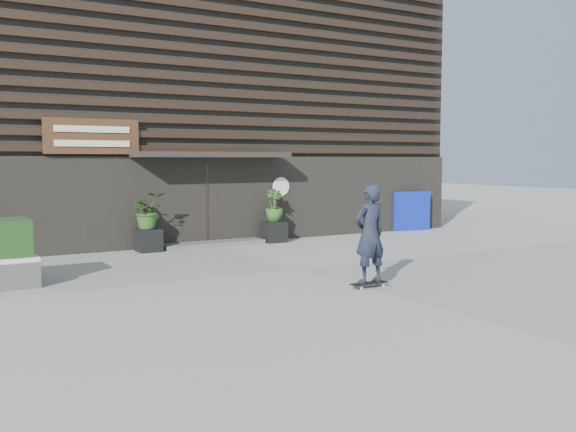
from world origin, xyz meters
TOP-DOWN VIEW (x-y plane):
  - ground at (0.00, 0.00)m, footprint 80.00×80.00m
  - entrance_step at (0.00, 4.60)m, footprint 3.00×0.80m
  - planter_pot_left at (-1.90, 4.40)m, footprint 0.60×0.60m
  - bamboo_left at (-1.90, 4.40)m, footprint 0.86×0.75m
  - planter_pot_right at (1.90, 4.40)m, footprint 0.60×0.60m
  - bamboo_right at (1.90, 4.40)m, footprint 0.54×0.54m
  - blue_tarp at (7.46, 4.70)m, footprint 1.43×0.30m
  - building at (-0.00, 9.96)m, footprint 18.00×11.00m
  - skateboarder at (0.09, -2.41)m, footprint 0.78×0.47m

SIDE VIEW (x-z plane):
  - ground at x=0.00m, z-range 0.00..0.00m
  - entrance_step at x=0.00m, z-range 0.00..0.12m
  - planter_pot_left at x=-1.90m, z-range 0.00..0.60m
  - planter_pot_right at x=1.90m, z-range 0.00..0.60m
  - blue_tarp at x=7.46m, z-range 0.00..1.34m
  - skateboarder at x=0.09m, z-range 0.04..2.00m
  - bamboo_left at x=-1.90m, z-range 0.60..1.56m
  - bamboo_right at x=1.90m, z-range 0.60..1.56m
  - building at x=0.00m, z-range -0.01..7.99m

